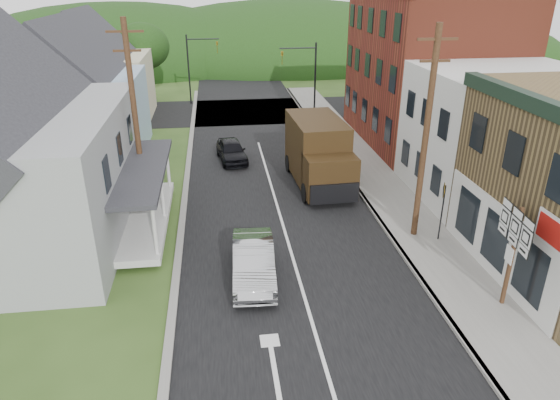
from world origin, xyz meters
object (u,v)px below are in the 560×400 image
object	(u,v)px
dark_sedan	(232,151)
route_sign_cluster	(513,243)
warning_sign	(443,203)
delivery_van	(319,154)
silver_sedan	(254,262)

from	to	relation	value
dark_sedan	route_sign_cluster	bearing A→B (deg)	-69.52
dark_sedan	warning_sign	world-z (taller)	warning_sign
route_sign_cluster	warning_sign	xyz separation A→B (m)	(-0.24, 4.71, -0.67)
dark_sedan	warning_sign	xyz separation A→B (m)	(8.41, -11.63, 1.19)
route_sign_cluster	delivery_van	bearing A→B (deg)	114.69
dark_sedan	delivery_van	distance (m)	6.52
silver_sedan	dark_sedan	size ratio (longest dim) A/B	1.13
dark_sedan	route_sign_cluster	size ratio (longest dim) A/B	1.07
warning_sign	delivery_van	bearing A→B (deg)	139.52
dark_sedan	warning_sign	bearing A→B (deg)	-61.55
dark_sedan	warning_sign	size ratio (longest dim) A/B	1.46
dark_sedan	delivery_van	size ratio (longest dim) A/B	0.60
delivery_van	route_sign_cluster	distance (m)	12.54
delivery_van	warning_sign	bearing A→B (deg)	-64.17
dark_sedan	delivery_van	xyz separation A→B (m)	(4.56, -4.51, 1.14)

